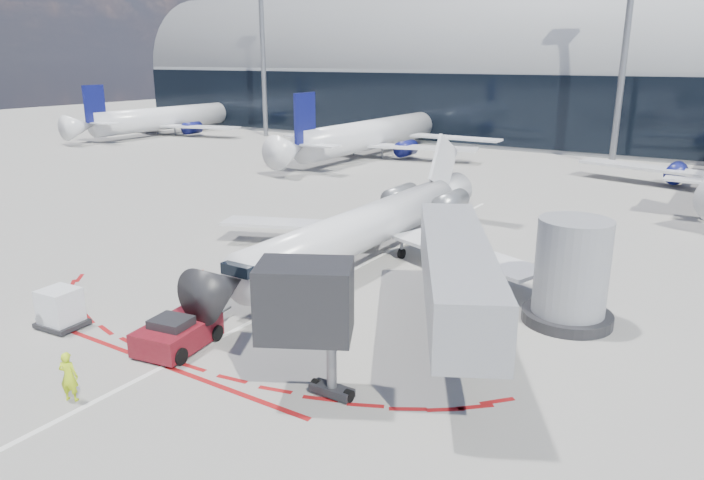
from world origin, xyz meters
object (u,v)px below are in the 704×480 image
Objects in this scene: regional_jet at (372,224)px; pushback_tug at (177,334)px; uld_container at (60,309)px; ramp_worker at (69,376)px.

regional_jet reaches higher than pushback_tug.
regional_jet is at bearing 62.55° from uld_container.
regional_jet is at bearing -116.16° from ramp_worker.
regional_jet reaches higher than uld_container.
pushback_tug is at bearing -92.81° from regional_jet.
ramp_worker reaches higher than uld_container.
ramp_worker is 0.91× the size of uld_container.
uld_container is (-6.61, -15.70, -1.30)m from regional_jet.
regional_jet is 12.92× the size of uld_container.
regional_jet is 19.32m from ramp_worker.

